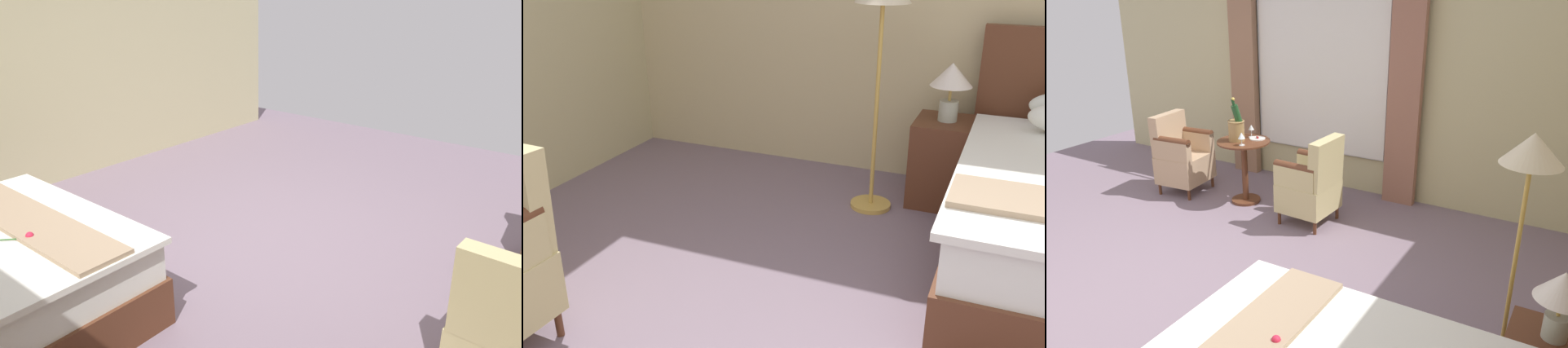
% 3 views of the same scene
% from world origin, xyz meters
% --- Properties ---
extents(ground_plane, '(8.10, 8.10, 0.00)m').
position_xyz_m(ground_plane, '(0.00, 0.00, 0.00)').
color(ground_plane, slate).
extents(wall_far_side, '(0.12, 6.72, 2.74)m').
position_xyz_m(wall_far_side, '(3.00, 0.00, 1.37)').
color(wall_far_side, beige).
rests_on(wall_far_side, ground).
extents(armchair_by_window, '(0.55, 0.56, 0.94)m').
position_xyz_m(armchair_by_window, '(-1.86, 0.48, 0.43)').
color(armchair_by_window, '#5A311D').
rests_on(armchair_by_window, ground).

